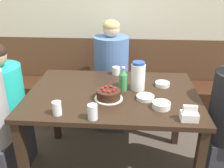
{
  "coord_description": "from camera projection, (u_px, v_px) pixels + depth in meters",
  "views": [
    {
      "loc": [
        0.13,
        -1.79,
        1.64
      ],
      "look_at": [
        -0.01,
        0.05,
        0.82
      ],
      "focal_mm": 40.0,
      "sensor_mm": 36.0,
      "label": 1
    }
  ],
  "objects": [
    {
      "name": "bench_seat",
      "position": [
        118.0,
        103.0,
        2.97
      ],
      "size": [
        2.73,
        0.38,
        0.47
      ],
      "color": "#381E11",
      "rests_on": "ground_plane"
    },
    {
      "name": "ground_plane",
      "position": [
        113.0,
        167.0,
        2.31
      ],
      "size": [
        12.0,
        12.0,
        0.0
      ],
      "primitive_type": "plane",
      "color": "#4C4238"
    },
    {
      "name": "glass_tumbler_short",
      "position": [
        93.0,
        112.0,
        1.61
      ],
      "size": [
        0.07,
        0.07,
        0.1
      ],
      "color": "silver",
      "rests_on": "dining_table"
    },
    {
      "name": "person_dark_striped",
      "position": [
        111.0,
        77.0,
        2.73
      ],
      "size": [
        0.37,
        0.37,
        1.22
      ],
      "rotation": [
        0.0,
        0.0,
        -1.57
      ],
      "color": "#33333D",
      "rests_on": "ground_plane"
    },
    {
      "name": "bowl_rice_small",
      "position": [
        145.0,
        97.0,
        1.88
      ],
      "size": [
        0.14,
        0.14,
        0.03
      ],
      "color": "white",
      "rests_on": "dining_table"
    },
    {
      "name": "back_wall",
      "position": [
        119.0,
        12.0,
        2.76
      ],
      "size": [
        4.8,
        0.04,
        2.5
      ],
      "color": "brown",
      "rests_on": "ground_plane"
    },
    {
      "name": "bowl_side_dish",
      "position": [
        162.0,
        84.0,
        2.1
      ],
      "size": [
        0.12,
        0.12,
        0.03
      ],
      "color": "white",
      "rests_on": "dining_table"
    },
    {
      "name": "dining_table",
      "position": [
        113.0,
        102.0,
        2.04
      ],
      "size": [
        1.35,
        0.93,
        0.77
      ],
      "color": "black",
      "rests_on": "ground_plane"
    },
    {
      "name": "glass_shot_small",
      "position": [
        116.0,
        71.0,
        2.33
      ],
      "size": [
        0.07,
        0.07,
        0.07
      ],
      "color": "silver",
      "rests_on": "dining_table"
    },
    {
      "name": "bowl_soup_white",
      "position": [
        161.0,
        105.0,
        1.76
      ],
      "size": [
        0.13,
        0.13,
        0.04
      ],
      "color": "white",
      "rests_on": "dining_table"
    },
    {
      "name": "glass_water_tall",
      "position": [
        57.0,
        108.0,
        1.67
      ],
      "size": [
        0.06,
        0.06,
        0.09
      ],
      "color": "silver",
      "rests_on": "dining_table"
    },
    {
      "name": "water_pitcher",
      "position": [
        138.0,
        76.0,
        2.01
      ],
      "size": [
        0.12,
        0.12,
        0.24
      ],
      "color": "white",
      "rests_on": "dining_table"
    },
    {
      "name": "birthday_cake",
      "position": [
        109.0,
        94.0,
        1.88
      ],
      "size": [
        0.22,
        0.22,
        0.09
      ],
      "color": "white",
      "rests_on": "dining_table"
    },
    {
      "name": "soju_bottle",
      "position": [
        123.0,
        79.0,
        1.99
      ],
      "size": [
        0.07,
        0.07,
        0.2
      ],
      "color": "#388E4C",
      "rests_on": "dining_table"
    },
    {
      "name": "napkin_holder",
      "position": [
        189.0,
        115.0,
        1.6
      ],
      "size": [
        0.11,
        0.08,
        0.11
      ],
      "color": "white",
      "rests_on": "dining_table"
    },
    {
      "name": "person_pale_blue_shirt",
      "position": [
        5.0,
        110.0,
        2.15
      ],
      "size": [
        0.37,
        0.37,
        1.15
      ],
      "color": "#33333D",
      "rests_on": "ground_plane"
    }
  ]
}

